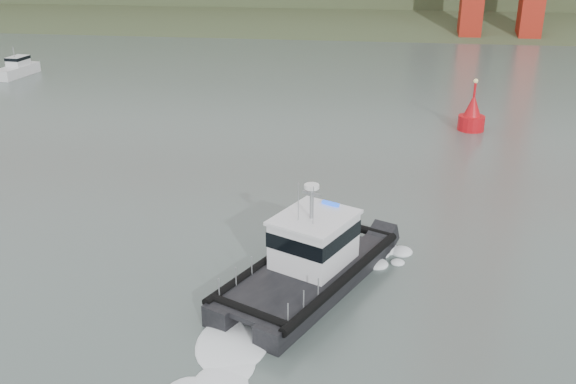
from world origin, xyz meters
name	(u,v)px	position (x,y,z in m)	size (l,w,h in m)	color
ground	(213,349)	(0.00, 0.00, 0.00)	(400.00, 400.00, 0.00)	#52615A
patrol_boat	(310,259)	(3.06, 5.24, 1.22)	(7.60, 10.62, 4.87)	black
motorboat	(17,68)	(-32.27, 43.73, 0.78)	(2.48, 5.86, 3.13)	silver
nav_buoy	(472,116)	(12.96, 30.11, 1.12)	(2.04, 2.04, 4.25)	red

